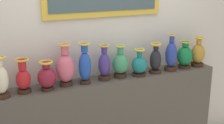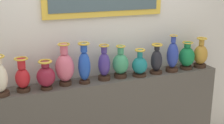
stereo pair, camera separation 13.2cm
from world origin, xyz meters
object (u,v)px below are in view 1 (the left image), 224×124
Objects in this scene: vase_cobalt at (171,55)px; vase_indigo at (104,65)px; vase_burgundy at (47,77)px; vase_ochre at (198,54)px; vase_jade at (120,64)px; vase_sapphire at (85,65)px; vase_emerald at (185,56)px; vase_teal at (139,65)px; vase_ivory at (0,80)px; vase_rose at (65,68)px; vase_onyx at (155,60)px; vase_crimson at (23,78)px.

vase_indigo is at bearing 177.82° from vase_cobalt.
vase_burgundy is 0.81× the size of vase_ochre.
vase_jade is 0.98× the size of vase_ochre.
vase_sapphire is at bearing -176.91° from vase_jade.
vase_jade reaches higher than vase_emerald.
vase_emerald is (0.63, 0.02, 0.03)m from vase_teal.
vase_teal is at bearing -178.45° from vase_emerald.
vase_jade is at bearing 1.83° from vase_ivory.
vase_emerald is at bearing 178.80° from vase_ochre.
vase_cobalt is at bearing 0.23° from vase_teal.
vase_rose is 1.26× the size of vase_onyx.
vase_burgundy is 1.02m from vase_teal.
vase_teal is at bearing -2.53° from vase_rose.
vase_jade is 1.09× the size of vase_emerald.
vase_indigo is at bearing 178.12° from vase_onyx.
vase_emerald reaches higher than vase_teal.
vase_rose reaches higher than vase_sapphire.
vase_jade is at bearing -0.20° from vase_rose.
vase_sapphire is at bearing -179.95° from vase_onyx.
vase_indigo reaches higher than vase_emerald.
vase_emerald is at bearing 4.20° from vase_cobalt.
vase_ivory is 2.07m from vase_emerald.
vase_jade is at bearing 3.09° from vase_sapphire.
vase_rose is at bearing 179.80° from vase_jade.
vase_rose is at bearing 179.18° from vase_ochre.
vase_onyx is 0.21m from vase_cobalt.
vase_rose reaches higher than vase_onyx.
vase_cobalt reaches higher than vase_jade.
vase_indigo reaches higher than vase_ochre.
vase_indigo is 1.26× the size of vase_teal.
vase_burgundy is at bearing -179.35° from vase_ochre.
vase_jade reaches higher than vase_crimson.
vase_jade is 0.43m from vase_onyx.
vase_burgundy is at bearing -179.04° from vase_onyx.
vase_crimson is at bearing 172.18° from vase_burgundy.
vase_cobalt is (1.44, 0.01, 0.04)m from vase_burgundy.
vase_onyx is at bearing -179.98° from vase_ochre.
vase_cobalt is (0.82, -0.03, 0.01)m from vase_indigo.
vase_rose is at bearing 2.07° from vase_crimson.
vase_rose reaches higher than vase_ochre.
vase_burgundy is 0.68× the size of vase_rose.
vase_burgundy is at bearing -176.20° from vase_indigo.
vase_jade is (1.02, 0.01, 0.01)m from vase_crimson.
vase_onyx is 0.41m from vase_emerald.
vase_rose is (0.62, 0.04, 0.02)m from vase_ivory.
vase_sapphire reaches higher than vase_ivory.
vase_rose is 1.32× the size of vase_emerald.
vase_indigo is (1.04, 0.04, -0.00)m from vase_ivory.
vase_emerald is at bearing -0.14° from vase_crimson.
vase_ochre is at bearing -1.18° from vase_jade.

